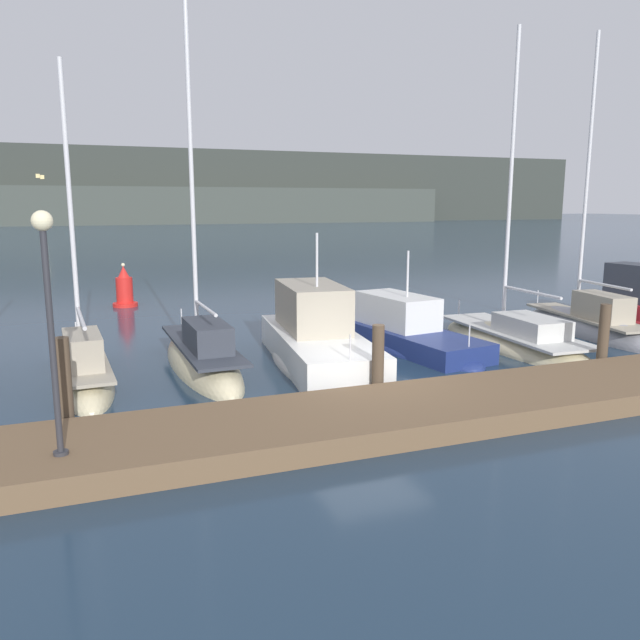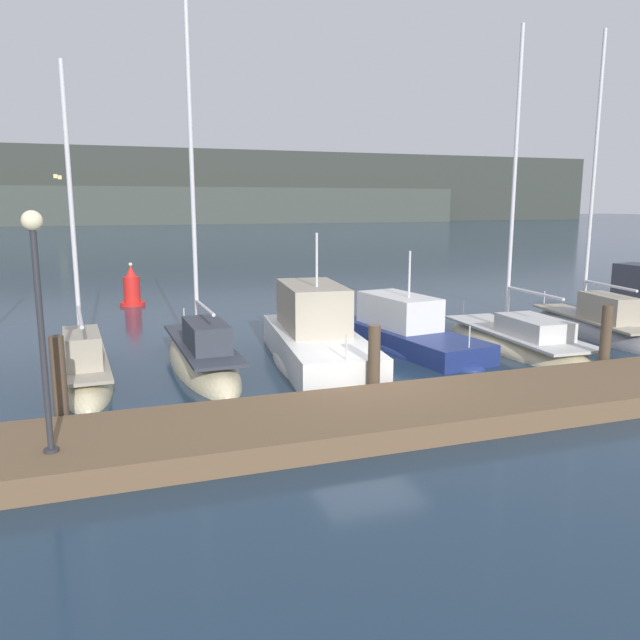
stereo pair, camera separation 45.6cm
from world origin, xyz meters
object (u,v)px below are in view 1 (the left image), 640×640
at_px(motorboat_berth_5, 317,349).
at_px(sailboat_berth_4, 203,363).
at_px(sailboat_berth_3, 83,376).
at_px(sailboat_berth_8, 587,329).
at_px(motorboat_berth_6, 406,339).
at_px(sailboat_berth_7, 514,343).
at_px(dock_lamppost, 48,295).
at_px(channel_buoy, 125,290).

bearing_deg(motorboat_berth_5, sailboat_berth_4, 169.16).
distance_m(sailboat_berth_3, sailboat_berth_8, 16.42).
height_order(sailboat_berth_3, motorboat_berth_6, sailboat_berth_3).
height_order(sailboat_berth_7, dock_lamppost, sailboat_berth_7).
relative_size(sailboat_berth_3, motorboat_berth_5, 1.15).
xyz_separation_m(sailboat_berth_8, channel_buoy, (-14.64, 11.72, 0.55)).
bearing_deg(sailboat_berth_7, dock_lamppost, -157.75).
bearing_deg(channel_buoy, dock_lamppost, -96.82).
bearing_deg(sailboat_berth_7, motorboat_berth_6, 160.34).
distance_m(sailboat_berth_8, dock_lamppost, 18.11).
relative_size(sailboat_berth_8, dock_lamppost, 2.77).
distance_m(sailboat_berth_4, sailboat_berth_7, 9.71).
bearing_deg(dock_lamppost, sailboat_berth_8, 20.15).
distance_m(sailboat_berth_4, motorboat_berth_5, 3.21).
xyz_separation_m(motorboat_berth_5, motorboat_berth_6, (3.31, 0.85, -0.12)).
relative_size(sailboat_berth_3, sailboat_berth_7, 0.83).
bearing_deg(motorboat_berth_5, sailboat_berth_8, 2.83).
bearing_deg(motorboat_berth_6, sailboat_berth_8, -2.90).
bearing_deg(motorboat_berth_5, motorboat_berth_6, 14.47).
height_order(sailboat_berth_7, sailboat_berth_8, sailboat_berth_8).
relative_size(sailboat_berth_4, channel_buoy, 5.59).
xyz_separation_m(motorboat_berth_6, channel_buoy, (-7.74, 11.37, 0.43)).
height_order(sailboat_berth_4, motorboat_berth_5, sailboat_berth_4).
relative_size(sailboat_berth_4, dock_lamppost, 2.72).
bearing_deg(sailboat_berth_3, sailboat_berth_4, 4.85).
distance_m(motorboat_berth_6, dock_lamppost, 12.15).
bearing_deg(motorboat_berth_6, sailboat_berth_3, -176.91).
bearing_deg(sailboat_berth_4, motorboat_berth_6, 2.25).
xyz_separation_m(motorboat_berth_5, sailboat_berth_7, (6.53, -0.29, -0.28)).
xyz_separation_m(sailboat_berth_4, motorboat_berth_6, (6.45, 0.25, 0.13)).
height_order(channel_buoy, dock_lamppost, dock_lamppost).
distance_m(channel_buoy, dock_lamppost, 18.16).
bearing_deg(sailboat_berth_7, sailboat_berth_3, 177.15).
xyz_separation_m(sailboat_berth_3, motorboat_berth_6, (9.52, 0.51, 0.12)).
bearing_deg(sailboat_berth_4, dock_lamppost, -118.70).
bearing_deg(sailboat_berth_7, motorboat_berth_5, 177.42).
distance_m(motorboat_berth_6, channel_buoy, 13.76).
height_order(motorboat_berth_5, channel_buoy, motorboat_berth_5).
bearing_deg(sailboat_berth_8, dock_lamppost, -159.85).
xyz_separation_m(sailboat_berth_7, channel_buoy, (-10.96, 12.52, 0.58)).
bearing_deg(motorboat_berth_6, channel_buoy, 124.25).
distance_m(sailboat_berth_3, channel_buoy, 12.03).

